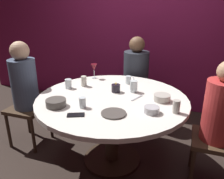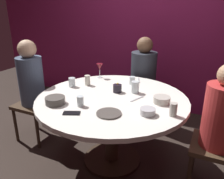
{
  "view_description": "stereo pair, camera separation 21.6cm",
  "coord_description": "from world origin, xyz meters",
  "px_view_note": "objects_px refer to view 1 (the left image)",
  "views": [
    {
      "loc": [
        0.67,
        -1.91,
        1.57
      ],
      "look_at": [
        0.0,
        0.0,
        0.81
      ],
      "focal_mm": 36.28,
      "sensor_mm": 36.0,
      "label": 1
    },
    {
      "loc": [
        0.87,
        -1.83,
        1.57
      ],
      "look_at": [
        0.0,
        0.0,
        0.81
      ],
      "focal_mm": 36.28,
      "sensor_mm": 36.0,
      "label": 2
    }
  ],
  "objects_px": {
    "cup_by_right_diner": "(84,81)",
    "cup_far_edge": "(176,107)",
    "bowl_small_white": "(162,98)",
    "bowl_serving_large": "(152,110)",
    "dining_table": "(112,110)",
    "cell_phone": "(76,115)",
    "cup_by_left_diner": "(128,80)",
    "seated_diner_right": "(221,113)",
    "cup_center_front": "(83,102)",
    "bowl_salad_center": "(56,103)",
    "candle_holder": "(116,88)",
    "seated_diner_back": "(136,71)",
    "seated_diner_left": "(24,84)",
    "cup_near_candle": "(134,86)",
    "wine_glass": "(94,68)",
    "dinner_plate": "(114,113)",
    "cup_beside_wine": "(68,84)"
  },
  "relations": [
    {
      "from": "cup_center_front",
      "to": "cup_far_edge",
      "type": "bearing_deg",
      "value": 11.69
    },
    {
      "from": "wine_glass",
      "to": "cup_by_left_diner",
      "type": "bearing_deg",
      "value": -8.21
    },
    {
      "from": "seated_diner_left",
      "to": "cup_near_candle",
      "type": "height_order",
      "value": "seated_diner_left"
    },
    {
      "from": "cup_center_front",
      "to": "cell_phone",
      "type": "bearing_deg",
      "value": -84.79
    },
    {
      "from": "dinner_plate",
      "to": "cup_by_right_diner",
      "type": "distance_m",
      "value": 0.76
    },
    {
      "from": "seated_diner_back",
      "to": "cup_by_left_diner",
      "type": "height_order",
      "value": "seated_diner_back"
    },
    {
      "from": "dining_table",
      "to": "cup_beside_wine",
      "type": "height_order",
      "value": "cup_beside_wine"
    },
    {
      "from": "dining_table",
      "to": "seated_diner_left",
      "type": "relative_size",
      "value": 1.2
    },
    {
      "from": "cup_near_candle",
      "to": "seated_diner_back",
      "type": "bearing_deg",
      "value": 101.67
    },
    {
      "from": "candle_holder",
      "to": "wine_glass",
      "type": "bearing_deg",
      "value": 137.82
    },
    {
      "from": "candle_holder",
      "to": "cup_far_edge",
      "type": "height_order",
      "value": "cup_far_edge"
    },
    {
      "from": "cup_by_right_diner",
      "to": "cup_far_edge",
      "type": "bearing_deg",
      "value": -18.86
    },
    {
      "from": "dining_table",
      "to": "seated_diner_back",
      "type": "height_order",
      "value": "seated_diner_back"
    },
    {
      "from": "seated_diner_left",
      "to": "cell_phone",
      "type": "relative_size",
      "value": 8.7
    },
    {
      "from": "dining_table",
      "to": "cell_phone",
      "type": "relative_size",
      "value": 10.44
    },
    {
      "from": "seated_diner_right",
      "to": "cup_far_edge",
      "type": "relative_size",
      "value": 10.54
    },
    {
      "from": "cup_by_left_diner",
      "to": "bowl_small_white",
      "type": "bearing_deg",
      "value": -41.08
    },
    {
      "from": "bowl_small_white",
      "to": "seated_diner_left",
      "type": "bearing_deg",
      "value": -177.31
    },
    {
      "from": "dinner_plate",
      "to": "bowl_salad_center",
      "type": "distance_m",
      "value": 0.53
    },
    {
      "from": "dinner_plate",
      "to": "cup_far_edge",
      "type": "height_order",
      "value": "cup_far_edge"
    },
    {
      "from": "bowl_small_white",
      "to": "cup_by_right_diner",
      "type": "relative_size",
      "value": 1.36
    },
    {
      "from": "bowl_small_white",
      "to": "cup_by_left_diner",
      "type": "bearing_deg",
      "value": 138.92
    },
    {
      "from": "seated_diner_back",
      "to": "cell_phone",
      "type": "distance_m",
      "value": 1.45
    },
    {
      "from": "cup_center_front",
      "to": "cup_near_candle",
      "type": "bearing_deg",
      "value": 57.54
    },
    {
      "from": "bowl_small_white",
      "to": "cup_near_candle",
      "type": "distance_m",
      "value": 0.34
    },
    {
      "from": "wine_glass",
      "to": "dinner_plate",
      "type": "xyz_separation_m",
      "value": [
        0.54,
        -0.84,
        -0.12
      ]
    },
    {
      "from": "bowl_salad_center",
      "to": "candle_holder",
      "type": "bearing_deg",
      "value": 52.64
    },
    {
      "from": "candle_holder",
      "to": "dining_table",
      "type": "bearing_deg",
      "value": -86.11
    },
    {
      "from": "dining_table",
      "to": "seated_diner_back",
      "type": "bearing_deg",
      "value": 90.0
    },
    {
      "from": "seated_diner_left",
      "to": "cup_beside_wine",
      "type": "height_order",
      "value": "seated_diner_left"
    },
    {
      "from": "dining_table",
      "to": "cup_far_edge",
      "type": "bearing_deg",
      "value": -13.04
    },
    {
      "from": "cup_near_candle",
      "to": "cup_far_edge",
      "type": "bearing_deg",
      "value": -38.04
    },
    {
      "from": "seated_diner_right",
      "to": "cup_center_front",
      "type": "xyz_separation_m",
      "value": [
        -1.13,
        -0.3,
        0.06
      ]
    },
    {
      "from": "cup_by_left_diner",
      "to": "cup_far_edge",
      "type": "distance_m",
      "value": 0.82
    },
    {
      "from": "candle_holder",
      "to": "cup_far_edge",
      "type": "distance_m",
      "value": 0.68
    },
    {
      "from": "bowl_small_white",
      "to": "bowl_serving_large",
      "type": "bearing_deg",
      "value": -99.58
    },
    {
      "from": "wine_glass",
      "to": "candle_holder",
      "type": "bearing_deg",
      "value": -42.18
    },
    {
      "from": "bowl_serving_large",
      "to": "cup_by_right_diner",
      "type": "xyz_separation_m",
      "value": [
        -0.82,
        0.41,
        0.03
      ]
    },
    {
      "from": "cup_near_candle",
      "to": "cup_by_left_diner",
      "type": "xyz_separation_m",
      "value": [
        -0.12,
        0.23,
        -0.02
      ]
    },
    {
      "from": "dinner_plate",
      "to": "seated_diner_back",
      "type": "bearing_deg",
      "value": 95.65
    },
    {
      "from": "seated_diner_back",
      "to": "seated_diner_right",
      "type": "height_order",
      "value": "seated_diner_back"
    },
    {
      "from": "seated_diner_back",
      "to": "wine_glass",
      "type": "height_order",
      "value": "seated_diner_back"
    },
    {
      "from": "cup_far_edge",
      "to": "cup_by_right_diner",
      "type": "bearing_deg",
      "value": 161.14
    },
    {
      "from": "seated_diner_back",
      "to": "bowl_serving_large",
      "type": "distance_m",
      "value": 1.27
    },
    {
      "from": "seated_diner_back",
      "to": "cup_near_candle",
      "type": "distance_m",
      "value": 0.8
    },
    {
      "from": "cell_phone",
      "to": "bowl_serving_large",
      "type": "height_order",
      "value": "bowl_serving_large"
    },
    {
      "from": "bowl_serving_large",
      "to": "cup_by_left_diner",
      "type": "bearing_deg",
      "value": 120.21
    },
    {
      "from": "cup_beside_wine",
      "to": "seated_diner_left",
      "type": "bearing_deg",
      "value": -170.12
    },
    {
      "from": "seated_diner_right",
      "to": "wine_glass",
      "type": "height_order",
      "value": "seated_diner_right"
    },
    {
      "from": "seated_diner_right",
      "to": "cup_center_front",
      "type": "relative_size",
      "value": 12.54
    }
  ]
}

